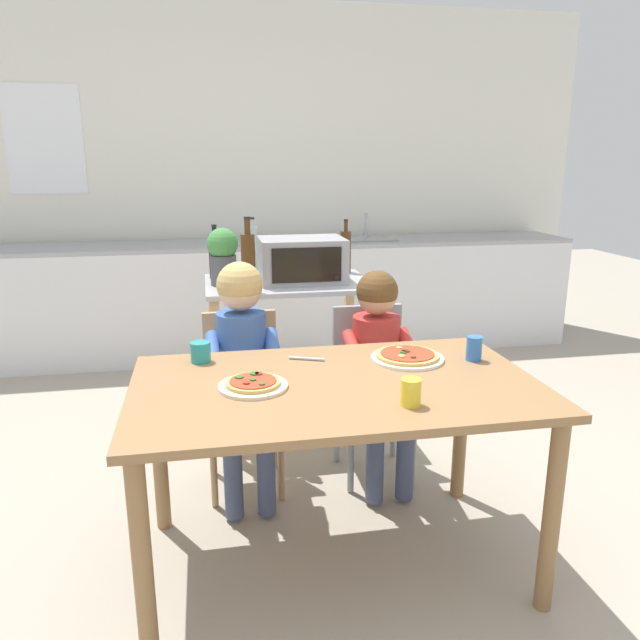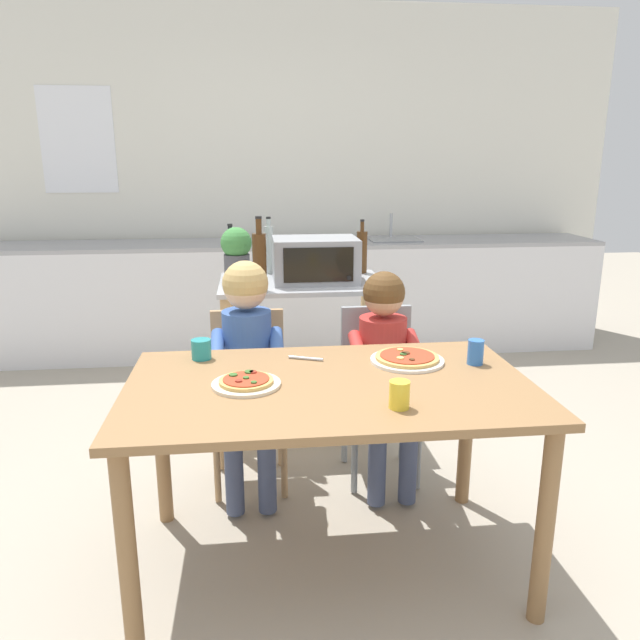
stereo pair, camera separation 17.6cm
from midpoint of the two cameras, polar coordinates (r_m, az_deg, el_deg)
The scene contains 21 objects.
ground_plane at distance 3.57m, azimuth -0.27°, elevation -10.06°, with size 12.33×12.33×0.00m, color #A89E8C.
back_wall_tiled at distance 5.14m, azimuth -2.71°, elevation 13.18°, with size 5.53×0.13×2.70m.
kitchen_counter at distance 4.85m, azimuth -2.18°, elevation 2.23°, with size 4.98×0.60×1.08m.
kitchen_island_cart at distance 3.41m, azimuth -0.21°, elevation -1.03°, with size 0.90×0.62×0.86m.
toaster_oven at distance 3.32m, azimuth 1.08°, elevation 5.69°, with size 0.46×0.34×0.24m.
bottle_clear_vinegar at distance 3.07m, azimuth -4.09°, elevation 5.60°, with size 0.07×0.07×0.38m.
bottle_tall_green_wine at distance 3.59m, azimuth 5.38°, elevation 6.47°, with size 0.06×0.06×0.31m.
bottle_dark_olive_oil at distance 3.56m, azimuth -3.41°, elevation 6.73°, with size 0.05×0.05×0.33m.
bottle_brown_beer at distance 3.47m, azimuth -6.96°, elevation 6.13°, with size 0.07×0.07×0.30m.
potted_herb_plant at distance 3.27m, azimuth -6.35°, elevation 6.27°, with size 0.17×0.17×0.30m.
dining_table at distance 2.19m, azimuth 3.22°, elevation -8.27°, with size 1.44×0.86×0.74m.
dining_chair_left at distance 2.86m, azimuth -4.98°, elevation -6.15°, with size 0.36×0.36×0.81m.
dining_chair_right at distance 2.94m, azimuth 7.28°, elevation -5.60°, with size 0.36×0.36×0.81m.
child_in_blue_striped_shirt at distance 2.68m, azimuth -5.02°, elevation -2.78°, with size 0.32×0.42×1.06m.
child_in_red_shirt at distance 2.78m, azimuth 7.99°, elevation -3.14°, with size 0.32×0.42×1.00m.
pizza_plate_cream at distance 2.12m, azimuth -4.62°, elevation -5.93°, with size 0.24×0.24×0.03m.
pizza_plate_white at distance 2.39m, azimuth 10.32°, elevation -3.65°, with size 0.29×0.29×0.03m.
drinking_cup_blue at distance 2.42m, azimuth 16.51°, elevation -2.94°, with size 0.06×0.06×0.10m, color blue.
drinking_cup_yellow at distance 1.95m, azimuth 10.10°, elevation -6.99°, with size 0.07×0.07×0.09m, color yellow.
drinking_cup_teal at distance 2.41m, azimuth -9.10°, elevation -2.77°, with size 0.08×0.08×0.08m, color teal.
serving_spoon at distance 2.38m, azimuth 0.77°, elevation -3.66°, with size 0.01×0.01×0.14m, color #B7BABF.
Camera 2 is at (-0.26, -1.99, 1.51)m, focal length 33.90 mm.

